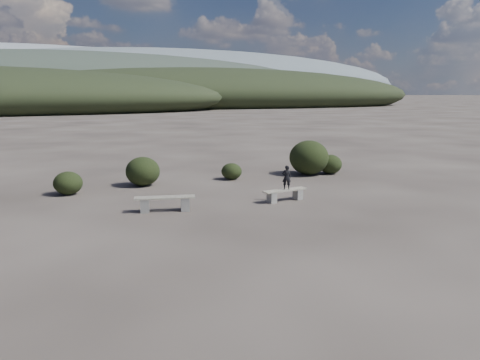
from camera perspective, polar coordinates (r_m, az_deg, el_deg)
name	(u,v)px	position (r m, az deg, el deg)	size (l,w,h in m)	color
ground	(281,251)	(11.35, 5.04, -8.63)	(1200.00, 1200.00, 0.00)	#2F2925
bench_left	(165,202)	(15.08, -9.13, -2.72)	(1.95, 0.79, 0.48)	slate
bench_right	(285,194)	(16.37, 5.51, -1.71)	(1.69, 0.57, 0.41)	slate
seated_person	(287,177)	(16.29, 5.70, 0.32)	(0.31, 0.20, 0.84)	black
shrub_a	(68,183)	(18.45, -20.23, -0.36)	(1.05, 1.05, 0.86)	black
shrub_b	(143,171)	(19.35, -11.77, 1.04)	(1.38, 1.38, 1.18)	black
shrub_c	(232,171)	(20.35, -1.03, 1.06)	(0.89, 0.89, 0.71)	black
shrub_d	(309,158)	(21.74, 8.40, 2.72)	(1.81, 1.81, 1.58)	black
shrub_e	(330,164)	(22.17, 10.95, 1.90)	(1.08, 1.08, 0.90)	black
mountain_ridges	(49,82)	(348.72, -22.27, 10.99)	(500.00, 400.00, 56.00)	black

